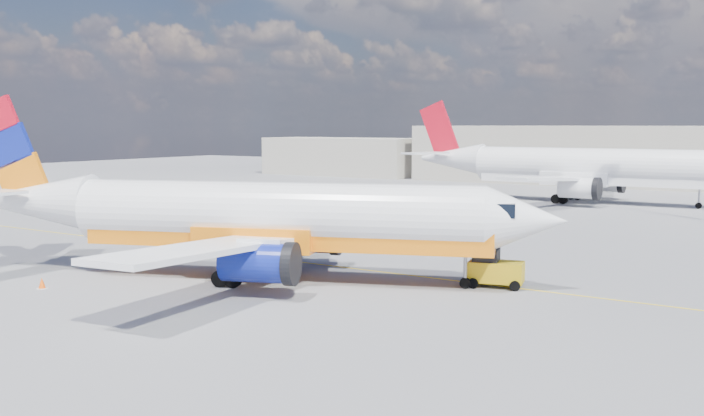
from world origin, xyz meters
The scene contains 8 objects.
ground centered at (0.00, 0.00, 0.00)m, with size 240.00×240.00×0.00m, color #5A5A5F.
taxi_line centered at (0.00, 3.00, 0.01)m, with size 70.00×0.15×0.01m, color yellow.
terminal_main centered at (5.00, 75.00, 4.00)m, with size 70.00×14.00×8.00m, color #ACA494.
terminal_annex centered at (-45.00, 72.00, 3.00)m, with size 26.00×10.00×6.00m, color #ACA494.
main_jet centered at (-0.18, -2.34, 3.31)m, with size 32.57×24.64×9.94m.
second_jet centered at (0.99, 48.13, 3.66)m, with size 36.17×28.63×10.97m.
gse_tug centered at (11.02, 2.72, 0.91)m, with size 2.99×2.26×1.93m.
traffic_cone centered at (-7.72, -10.26, 0.28)m, with size 0.41×0.41×0.58m.
Camera 1 is at (26.53, -33.96, 8.22)m, focal length 40.00 mm.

